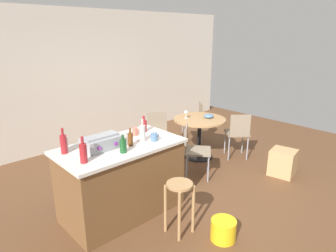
{
  "coord_description": "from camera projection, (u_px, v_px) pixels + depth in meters",
  "views": [
    {
      "loc": [
        -2.92,
        -2.63,
        2.25
      ],
      "look_at": [
        -0.05,
        0.44,
        0.93
      ],
      "focal_mm": 31.91,
      "sensor_mm": 36.0,
      "label": 1
    }
  ],
  "objects": [
    {
      "name": "plastic_bucket",
      "position": [
        223.0,
        230.0,
        3.36
      ],
      "size": [
        0.29,
        0.29,
        0.24
      ],
      "primitive_type": "cylinder",
      "color": "yellow",
      "rests_on": "ground_plane"
    },
    {
      "name": "wooden_stool",
      "position": [
        179.0,
        198.0,
        3.39
      ],
      "size": [
        0.3,
        0.3,
        0.64
      ],
      "color": "#A37A4C",
      "rests_on": "ground_plane"
    },
    {
      "name": "kitchen_island",
      "position": [
        122.0,
        179.0,
        3.78
      ],
      "size": [
        1.53,
        0.83,
        0.94
      ],
      "color": "brown",
      "rests_on": "ground_plane"
    },
    {
      "name": "bottle_3",
      "position": [
        64.0,
        144.0,
        3.35
      ],
      "size": [
        0.07,
        0.07,
        0.3
      ],
      "color": "maroon",
      "rests_on": "kitchen_island"
    },
    {
      "name": "dining_table",
      "position": [
        199.0,
        128.0,
        5.46
      ],
      "size": [
        0.95,
        0.95,
        0.75
      ],
      "color": "black",
      "rests_on": "ground_plane"
    },
    {
      "name": "wine_glass",
      "position": [
        186.0,
        113.0,
        5.4
      ],
      "size": [
        0.07,
        0.07,
        0.14
      ],
      "color": "silver",
      "rests_on": "dining_table"
    },
    {
      "name": "folding_chair_left",
      "position": [
        158.0,
        132.0,
        5.44
      ],
      "size": [
        0.56,
        0.56,
        0.85
      ],
      "color": "#7F705B",
      "rests_on": "ground_plane"
    },
    {
      "name": "folding_chair_far",
      "position": [
        195.0,
        120.0,
        6.26
      ],
      "size": [
        0.56,
        0.56,
        0.85
      ],
      "color": "#7F705B",
      "rests_on": "ground_plane"
    },
    {
      "name": "cup_2",
      "position": [
        124.0,
        136.0,
        3.78
      ],
      "size": [
        0.11,
        0.07,
        0.11
      ],
      "color": "white",
      "rests_on": "kitchen_island"
    },
    {
      "name": "bottle_5",
      "position": [
        83.0,
        153.0,
        3.11
      ],
      "size": [
        0.08,
        0.08,
        0.29
      ],
      "color": "maroon",
      "rests_on": "kitchen_island"
    },
    {
      "name": "back_wall",
      "position": [
        85.0,
        78.0,
        6.06
      ],
      "size": [
        8.0,
        0.1,
        2.7
      ],
      "primitive_type": "cube",
      "color": "beige",
      "rests_on": "ground_plane"
    },
    {
      "name": "cup_0",
      "position": [
        135.0,
        132.0,
        3.95
      ],
      "size": [
        0.11,
        0.07,
        0.11
      ],
      "color": "#DB6651",
      "rests_on": "kitchen_island"
    },
    {
      "name": "toolbox",
      "position": [
        101.0,
        142.0,
        3.49
      ],
      "size": [
        0.44,
        0.28,
        0.17
      ],
      "color": "gray",
      "rests_on": "kitchen_island"
    },
    {
      "name": "bottle_6",
      "position": [
        65.0,
        143.0,
        3.46
      ],
      "size": [
        0.07,
        0.07,
        0.21
      ],
      "color": "#B7B2AD",
      "rests_on": "kitchen_island"
    },
    {
      "name": "bottle_1",
      "position": [
        144.0,
        126.0,
        4.09
      ],
      "size": [
        0.08,
        0.08,
        0.23
      ],
      "color": "maroon",
      "rests_on": "kitchen_island"
    },
    {
      "name": "cup_1",
      "position": [
        154.0,
        137.0,
        3.76
      ],
      "size": [
        0.13,
        0.09,
        0.1
      ],
      "color": "#4C7099",
      "rests_on": "kitchen_island"
    },
    {
      "name": "ground_plane",
      "position": [
        190.0,
        192.0,
        4.41
      ],
      "size": [
        8.8,
        8.8,
        0.0
      ],
      "primitive_type": "plane",
      "color": "brown"
    },
    {
      "name": "serving_bowl",
      "position": [
        209.0,
        116.0,
        5.45
      ],
      "size": [
        0.18,
        0.18,
        0.07
      ],
      "primitive_type": "ellipsoid",
      "color": "#4C7099",
      "rests_on": "dining_table"
    },
    {
      "name": "folding_chair_near",
      "position": [
        238.0,
        132.0,
        5.43
      ],
      "size": [
        0.56,
        0.56,
        0.87
      ],
      "color": "#7F705B",
      "rests_on": "ground_plane"
    },
    {
      "name": "bottle_2",
      "position": [
        130.0,
        139.0,
        3.58
      ],
      "size": [
        0.06,
        0.06,
        0.22
      ],
      "color": "#603314",
      "rests_on": "kitchen_island"
    },
    {
      "name": "folding_chair_right",
      "position": [
        194.0,
        148.0,
        4.74
      ],
      "size": [
        0.56,
        0.56,
        0.85
      ],
      "color": "#7F705B",
      "rests_on": "ground_plane"
    },
    {
      "name": "bottle_4",
      "position": [
        143.0,
        133.0,
        3.73
      ],
      "size": [
        0.07,
        0.07,
        0.28
      ],
      "color": "#B7B2AD",
      "rests_on": "kitchen_island"
    },
    {
      "name": "cardboard_box",
      "position": [
        283.0,
        162.0,
        4.88
      ],
      "size": [
        0.43,
        0.44,
        0.43
      ],
      "primitive_type": "cube",
      "rotation": [
        0.0,
        0.0,
        0.18
      ],
      "color": "tan",
      "rests_on": "ground_plane"
    },
    {
      "name": "bottle_0",
      "position": [
        123.0,
        146.0,
        3.38
      ],
      "size": [
        0.08,
        0.08,
        0.21
      ],
      "color": "#194C23",
      "rests_on": "kitchen_island"
    }
  ]
}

